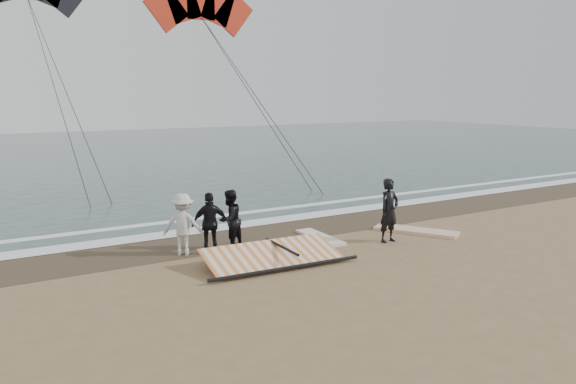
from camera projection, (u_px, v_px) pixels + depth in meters
name	position (u px, v px, depth m)	size (l,w,h in m)	color
ground	(383.00, 262.00, 15.26)	(120.00, 120.00, 0.00)	#8C704C
sea	(100.00, 153.00, 43.07)	(120.00, 54.00, 0.02)	#233838
wet_sand	(295.00, 228.00, 19.05)	(120.00, 2.80, 0.01)	#4C3D2B
foam_near	(275.00, 220.00, 20.23)	(120.00, 0.90, 0.01)	white
foam_far	(253.00, 212.00, 21.66)	(120.00, 0.45, 0.01)	white
man_main	(389.00, 210.00, 17.21)	(0.72, 0.47, 1.98)	black
board_white	(416.00, 231.00, 18.52)	(0.76, 2.70, 0.11)	silver
board_cream	(320.00, 237.00, 17.72)	(0.58, 2.16, 0.09)	silver
trio_cluster	(205.00, 223.00, 16.03)	(2.59, 1.21, 1.79)	black
sail_rig	(267.00, 257.00, 15.11)	(4.29, 1.92, 0.50)	black
kite_red	(201.00, 12.00, 31.17)	(7.18, 5.03, 13.24)	red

